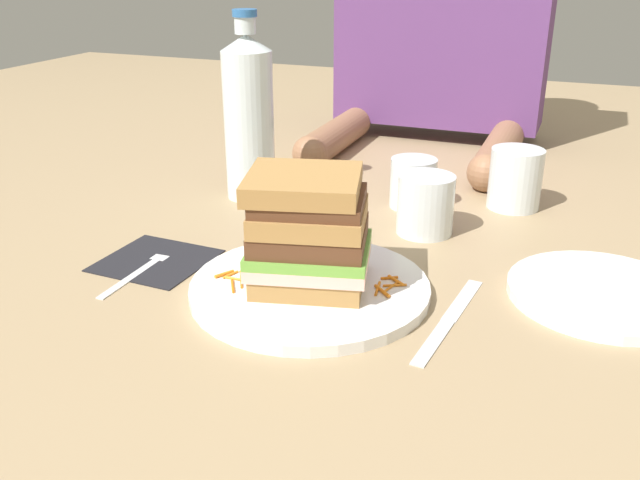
# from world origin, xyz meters

# --- Properties ---
(ground_plane) EXTENTS (3.00, 3.00, 0.00)m
(ground_plane) POSITION_xyz_m (0.00, 0.00, 0.00)
(ground_plane) COLOR #9E8460
(main_plate) EXTENTS (0.27, 0.27, 0.01)m
(main_plate) POSITION_xyz_m (0.01, 0.00, 0.01)
(main_plate) COLOR white
(main_plate) RESTS_ON ground_plane
(sandwich) EXTENTS (0.15, 0.14, 0.13)m
(sandwich) POSITION_xyz_m (0.01, 0.00, 0.08)
(sandwich) COLOR #A87A42
(sandwich) RESTS_ON main_plate
(carrot_shred_0) EXTENTS (0.02, 0.03, 0.00)m
(carrot_shred_0) POSITION_xyz_m (-0.07, -0.03, 0.01)
(carrot_shred_0) COLOR orange
(carrot_shred_0) RESTS_ON main_plate
(carrot_shred_1) EXTENTS (0.02, 0.02, 0.00)m
(carrot_shred_1) POSITION_xyz_m (-0.09, -0.02, 0.02)
(carrot_shred_1) COLOR orange
(carrot_shred_1) RESTS_ON main_plate
(carrot_shred_2) EXTENTS (0.02, 0.03, 0.00)m
(carrot_shred_2) POSITION_xyz_m (-0.07, -0.04, 0.01)
(carrot_shred_2) COLOR orange
(carrot_shred_2) RESTS_ON main_plate
(carrot_shred_3) EXTENTS (0.02, 0.01, 0.00)m
(carrot_shred_3) POSITION_xyz_m (-0.07, -0.01, 0.01)
(carrot_shred_3) COLOR orange
(carrot_shred_3) RESTS_ON main_plate
(carrot_shred_4) EXTENTS (0.02, 0.02, 0.00)m
(carrot_shred_4) POSITION_xyz_m (-0.07, -0.02, 0.01)
(carrot_shred_4) COLOR orange
(carrot_shred_4) RESTS_ON main_plate
(carrot_shred_5) EXTENTS (0.01, 0.02, 0.00)m
(carrot_shred_5) POSITION_xyz_m (-0.08, -0.02, 0.01)
(carrot_shred_5) COLOR orange
(carrot_shred_5) RESTS_ON main_plate
(carrot_shred_6) EXTENTS (0.03, 0.00, 0.00)m
(carrot_shred_6) POSITION_xyz_m (-0.07, -0.02, 0.01)
(carrot_shred_6) COLOR orange
(carrot_shred_6) RESTS_ON main_plate
(carrot_shred_7) EXTENTS (0.02, 0.02, 0.00)m
(carrot_shred_7) POSITION_xyz_m (-0.06, -0.01, 0.02)
(carrot_shred_7) COLOR orange
(carrot_shred_7) RESTS_ON main_plate
(carrot_shred_8) EXTENTS (0.01, 0.03, 0.00)m
(carrot_shred_8) POSITION_xyz_m (0.10, 0.02, 0.01)
(carrot_shred_8) COLOR orange
(carrot_shred_8) RESTS_ON main_plate
(carrot_shred_9) EXTENTS (0.01, 0.03, 0.00)m
(carrot_shred_9) POSITION_xyz_m (0.08, 0.01, 0.01)
(carrot_shred_9) COLOR orange
(carrot_shred_9) RESTS_ON main_plate
(carrot_shred_10) EXTENTS (0.02, 0.02, 0.00)m
(carrot_shred_10) POSITION_xyz_m (0.09, 0.01, 0.02)
(carrot_shred_10) COLOR orange
(carrot_shred_10) RESTS_ON main_plate
(carrot_shred_11) EXTENTS (0.02, 0.01, 0.00)m
(carrot_shred_11) POSITION_xyz_m (0.09, 0.04, 0.01)
(carrot_shred_11) COLOR orange
(carrot_shred_11) RESTS_ON main_plate
(carrot_shred_12) EXTENTS (0.03, 0.01, 0.00)m
(carrot_shred_12) POSITION_xyz_m (0.10, 0.03, 0.01)
(carrot_shred_12) COLOR orange
(carrot_shred_12) RESTS_ON main_plate
(carrot_shred_13) EXTENTS (0.02, 0.02, 0.00)m
(carrot_shred_13) POSITION_xyz_m (0.10, 0.04, 0.02)
(carrot_shred_13) COLOR orange
(carrot_shred_13) RESTS_ON main_plate
(napkin_dark) EXTENTS (0.13, 0.13, 0.00)m
(napkin_dark) POSITION_xyz_m (-0.20, 0.01, 0.00)
(napkin_dark) COLOR black
(napkin_dark) RESTS_ON ground_plane
(fork) EXTENTS (0.02, 0.17, 0.00)m
(fork) POSITION_xyz_m (-0.20, -0.01, 0.00)
(fork) COLOR silver
(fork) RESTS_ON napkin_dark
(knife) EXTENTS (0.04, 0.20, 0.00)m
(knife) POSITION_xyz_m (0.17, -0.01, 0.00)
(knife) COLOR silver
(knife) RESTS_ON ground_plane
(juice_glass) EXTENTS (0.08, 0.08, 0.08)m
(juice_glass) POSITION_xyz_m (0.08, 0.22, 0.04)
(juice_glass) COLOR white
(juice_glass) RESTS_ON ground_plane
(water_bottle) EXTENTS (0.08, 0.08, 0.28)m
(water_bottle) POSITION_xyz_m (-0.20, 0.27, 0.13)
(water_bottle) COLOR silver
(water_bottle) RESTS_ON ground_plane
(empty_tumbler_0) EXTENTS (0.08, 0.08, 0.09)m
(empty_tumbler_0) POSITION_xyz_m (0.18, 0.37, 0.04)
(empty_tumbler_0) COLOR silver
(empty_tumbler_0) RESTS_ON ground_plane
(empty_tumbler_1) EXTENTS (0.07, 0.07, 0.07)m
(empty_tumbler_1) POSITION_xyz_m (0.04, 0.32, 0.04)
(empty_tumbler_1) COLOR silver
(empty_tumbler_1) RESTS_ON ground_plane
(side_plate) EXTENTS (0.21, 0.21, 0.01)m
(side_plate) POSITION_xyz_m (0.31, 0.11, 0.01)
(side_plate) COLOR white
(side_plate) RESTS_ON ground_plane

